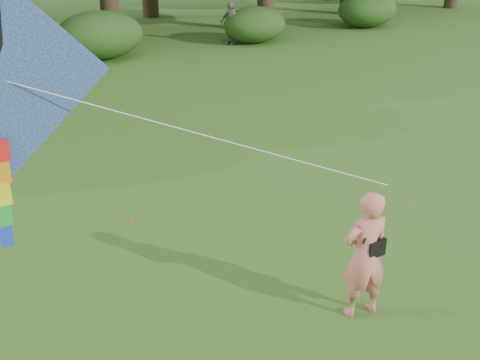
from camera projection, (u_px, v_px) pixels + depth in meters
ground at (330, 316)px, 8.81m from camera, size 100.00×100.00×0.00m
man_kite_flyer at (365, 255)px, 8.49m from camera, size 0.79×0.59×1.97m
bystander_right at (231, 23)px, 26.39m from camera, size 0.82×1.15×1.81m
crossbody_bag at (373, 246)px, 8.47m from camera, size 0.43×0.20×0.74m
flying_kite at (3, 85)px, 6.26m from camera, size 5.66×1.60×3.10m
shrub_band at (4, 49)px, 21.76m from camera, size 39.15×3.22×1.88m
fallen_leaves at (212, 219)px, 11.59m from camera, size 10.52×15.06×0.01m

